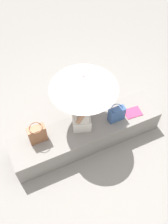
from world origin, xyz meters
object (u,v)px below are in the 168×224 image
object	(u,v)px
person_seated	(81,109)
magazine	(133,112)
handbag_black	(117,114)
tote_bag_canvas	(37,134)
parasol	(84,82)

from	to	relation	value
person_seated	magazine	size ratio (longest dim) A/B	3.21
handbag_black	tote_bag_canvas	distance (m)	1.28
tote_bag_canvas	magazine	world-z (taller)	tote_bag_canvas
parasol	person_seated	bearing A→B (deg)	39.73
tote_bag_canvas	parasol	bearing A→B (deg)	-175.87
handbag_black	tote_bag_canvas	size ratio (longest dim) A/B	0.84
tote_bag_canvas	magazine	distance (m)	1.61
parasol	magazine	size ratio (longest dim) A/B	3.61
handbag_black	magazine	world-z (taller)	handbag_black
magazine	handbag_black	bearing A→B (deg)	4.73
person_seated	parasol	bearing A→B (deg)	-140.27
person_seated	tote_bag_canvas	world-z (taller)	person_seated
person_seated	magazine	xyz separation A→B (m)	(-0.87, 0.15, -0.38)
person_seated	parasol	xyz separation A→B (m)	(-0.07, -0.06, 0.48)
person_seated	handbag_black	bearing A→B (deg)	164.57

